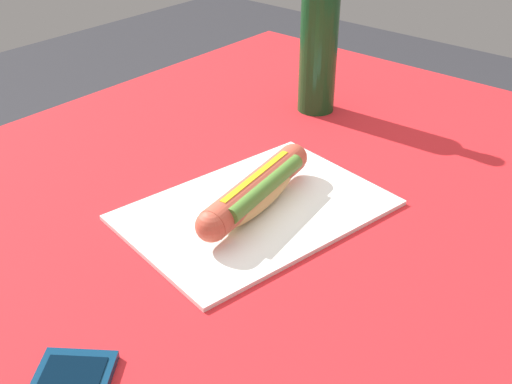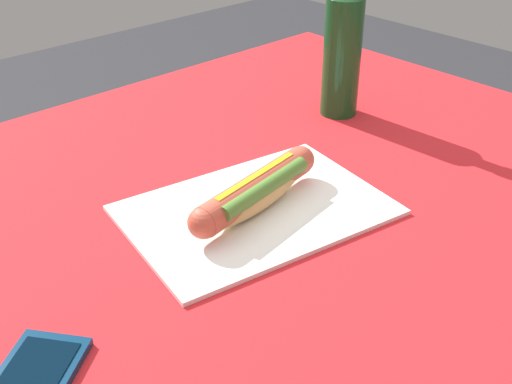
{
  "view_description": "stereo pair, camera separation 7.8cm",
  "coord_description": "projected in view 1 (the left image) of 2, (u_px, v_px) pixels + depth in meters",
  "views": [
    {
      "loc": [
        0.56,
        0.43,
        1.19
      ],
      "look_at": [
        0.05,
        -0.01,
        0.78
      ],
      "focal_mm": 44.01,
      "sensor_mm": 36.0,
      "label": 1
    },
    {
      "loc": [
        0.51,
        0.49,
        1.19
      ],
      "look_at": [
        0.05,
        -0.01,
        0.78
      ],
      "focal_mm": 44.01,
      "sensor_mm": 36.0,
      "label": 2
    }
  ],
  "objects": [
    {
      "name": "hot_dog",
      "position": [
        257.0,
        190.0,
        0.78
      ],
      "size": [
        0.23,
        0.07,
        0.05
      ],
      "color": "tan",
      "rests_on": "paper_wrapper"
    },
    {
      "name": "paper_wrapper",
      "position": [
        256.0,
        210.0,
        0.8
      ],
      "size": [
        0.36,
        0.27,
        0.01
      ],
      "primitive_type": "cube",
      "rotation": [
        0.0,
        0.0,
        -0.17
      ],
      "color": "white",
      "rests_on": "dining_table"
    },
    {
      "name": "soda_bottle",
      "position": [
        319.0,
        44.0,
        1.02
      ],
      "size": [
        0.06,
        0.06,
        0.26
      ],
      "color": "#14471E",
      "rests_on": "dining_table"
    },
    {
      "name": "dining_table",
      "position": [
        283.0,
        273.0,
        0.9
      ],
      "size": [
        1.12,
        0.98,
        0.75
      ],
      "color": "brown",
      "rests_on": "ground"
    }
  ]
}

